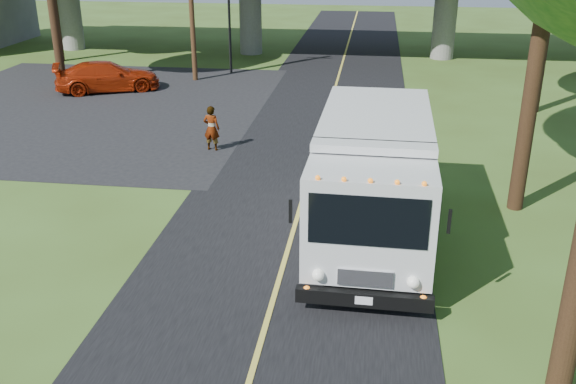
% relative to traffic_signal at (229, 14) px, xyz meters
% --- Properties ---
extents(road, '(7.00, 90.00, 0.02)m').
position_rel_traffic_signal_xyz_m(road, '(6.00, -16.00, -3.19)').
color(road, black).
rests_on(road, ground).
extents(parking_lot, '(16.00, 18.00, 0.01)m').
position_rel_traffic_signal_xyz_m(parking_lot, '(-5.00, -8.00, -3.19)').
color(parking_lot, black).
rests_on(parking_lot, ground).
extents(lane_line, '(0.12, 90.00, 0.01)m').
position_rel_traffic_signal_xyz_m(lane_line, '(6.00, -16.00, -3.17)').
color(lane_line, gold).
rests_on(lane_line, road).
extents(traffic_signal, '(0.18, 0.22, 5.20)m').
position_rel_traffic_signal_xyz_m(traffic_signal, '(0.00, 0.00, 0.00)').
color(traffic_signal, black).
rests_on(traffic_signal, ground).
extents(step_van, '(2.96, 7.70, 3.21)m').
position_rel_traffic_signal_xyz_m(step_van, '(8.05, -19.55, -1.46)').
color(step_van, silver).
rests_on(step_van, ground).
extents(red_sedan, '(5.40, 3.95, 1.45)m').
position_rel_traffic_signal_xyz_m(red_sedan, '(-5.14, -4.91, -2.47)').
color(red_sedan, '#9B2309').
rests_on(red_sedan, ground).
extents(pedestrian, '(0.66, 0.49, 1.67)m').
position_rel_traffic_signal_xyz_m(pedestrian, '(2.20, -13.12, -2.37)').
color(pedestrian, gray).
rests_on(pedestrian, ground).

